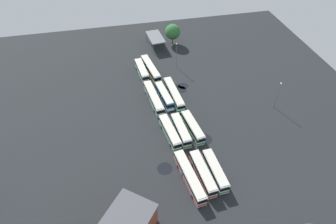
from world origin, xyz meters
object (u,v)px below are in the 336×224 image
(bus_row2_slot0, at_px, (170,132))
(bus_row0_slot0, at_px, (142,70))
(bus_row1_slot0, at_px, (154,98))
(bus_row2_slot2, at_px, (193,127))
(bus_row1_slot1, at_px, (164,96))
(bus_row3_slot0, at_px, (189,177))
(maintenance_shelter, at_px, (155,37))
(bus_row1_slot2, at_px, (174,94))
(lamp_post_far_corner, at_px, (278,94))
(tree_south_edge, at_px, (173,32))
(bus_row3_slot1, at_px, (203,173))
(lamp_post_by_building, at_px, (176,54))
(bus_row2_slot1, at_px, (181,130))
(bus_row0_slot1, at_px, (151,69))

(bus_row2_slot0, bearing_deg, bus_row0_slot0, -174.42)
(bus_row1_slot0, bearing_deg, bus_row0_slot0, -175.25)
(bus_row2_slot2, bearing_deg, bus_row1_slot1, -162.03)
(bus_row2_slot2, relative_size, bus_row3_slot0, 0.79)
(bus_row2_slot0, relative_size, maintenance_shelter, 1.08)
(bus_row1_slot1, distance_m, bus_row1_slot2, 3.23)
(lamp_post_far_corner, distance_m, tree_south_edge, 50.45)
(bus_row1_slot2, xyz_separation_m, bus_row3_slot0, (31.76, -3.62, 0.00))
(maintenance_shelter, distance_m, lamp_post_far_corner, 53.49)
(bus_row1_slot1, relative_size, bus_row3_slot0, 0.81)
(bus_row1_slot0, distance_m, bus_row3_slot0, 31.30)
(bus_row2_slot0, xyz_separation_m, bus_row2_slot2, (-0.46, 6.75, -0.00))
(bus_row3_slot0, distance_m, bus_row3_slot1, 3.50)
(bus_row1_slot0, xyz_separation_m, bus_row1_slot1, (-0.28, 3.49, -0.00))
(bus_row2_slot0, height_order, maintenance_shelter, maintenance_shelter)
(bus_row1_slot2, distance_m, bus_row2_slot2, 15.89)
(bus_row1_slot2, bearing_deg, bus_row2_slot0, -16.95)
(lamp_post_by_building, height_order, tree_south_edge, lamp_post_by_building)
(bus_row0_slot0, height_order, bus_row2_slot1, same)
(bus_row2_slot0, bearing_deg, bus_row1_slot1, 173.78)
(bus_row2_slot0, xyz_separation_m, bus_row3_slot0, (15.51, 1.33, 0.00))
(bus_row1_slot2, bearing_deg, bus_row3_slot0, -6.50)
(bus_row2_slot0, relative_size, lamp_post_far_corner, 1.32)
(bus_row0_slot0, distance_m, bus_row3_slot1, 47.38)
(bus_row2_slot0, height_order, bus_row2_slot1, same)
(bus_row1_slot1, distance_m, bus_row2_slot0, 16.01)
(bus_row3_slot0, xyz_separation_m, tree_south_edge, (-66.17, 11.27, 3.40))
(bus_row1_slot2, distance_m, bus_row2_slot0, 16.99)
(bus_row1_slot0, height_order, bus_row3_slot1, same)
(bus_row2_slot1, distance_m, maintenance_shelter, 50.03)
(bus_row1_slot2, height_order, bus_row3_slot1, same)
(bus_row0_slot0, bearing_deg, tree_south_edge, 140.74)
(bus_row1_slot1, bearing_deg, tree_south_edge, 162.64)
(bus_row0_slot1, distance_m, maintenance_shelter, 19.10)
(bus_row0_slot0, xyz_separation_m, lamp_post_by_building, (-2.25, 13.11, 3.46))
(bus_row0_slot0, height_order, lamp_post_by_building, lamp_post_by_building)
(bus_row1_slot2, xyz_separation_m, bus_row2_slot0, (16.25, -4.95, -0.00))
(bus_row0_slot1, distance_m, bus_row1_slot2, 16.30)
(maintenance_shelter, bearing_deg, bus_row0_slot0, -24.55)
(bus_row1_slot1, bearing_deg, lamp_post_far_corner, 72.10)
(maintenance_shelter, bearing_deg, bus_row1_slot1, -6.14)
(maintenance_shelter, relative_size, lamp_post_far_corner, 1.22)
(bus_row0_slot0, xyz_separation_m, bus_row0_slot1, (-0.34, 3.22, 0.00))
(bus_row3_slot1, xyz_separation_m, lamp_post_by_building, (-48.97, 5.21, 3.46))
(bus_row1_slot1, distance_m, bus_row3_slot1, 31.31)
(bus_row1_slot1, distance_m, bus_row2_slot1, 15.87)
(bus_row2_slot1, height_order, bus_row3_slot0, same)
(bus_row0_slot1, relative_size, bus_row3_slot1, 1.19)
(bus_row1_slot1, xyz_separation_m, bus_row1_slot2, (-0.33, 3.22, 0.00))
(bus_row2_slot2, distance_m, maintenance_shelter, 49.66)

